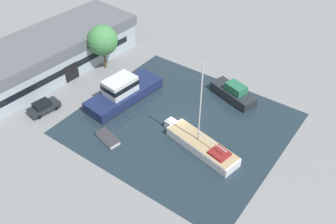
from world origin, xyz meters
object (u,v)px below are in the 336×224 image
(motor_cruiser, at_px, (123,92))
(small_dinghy, at_px, (108,138))
(parked_car, at_px, (43,107))
(sailboat_moored, at_px, (201,145))
(quay_tree_near_building, at_px, (102,40))
(warehouse_building, at_px, (50,53))
(cabin_boat, at_px, (234,93))

(motor_cruiser, distance_m, small_dinghy, 8.48)
(parked_car, height_order, sailboat_moored, sailboat_moored)
(quay_tree_near_building, distance_m, sailboat_moored, 23.27)
(parked_car, distance_m, sailboat_moored, 22.04)
(motor_cruiser, bearing_deg, warehouse_building, 8.18)
(sailboat_moored, bearing_deg, quay_tree_near_building, 84.57)
(warehouse_building, bearing_deg, sailboat_moored, -88.83)
(warehouse_building, xyz_separation_m, parked_car, (-7.91, -7.45, -1.93))
(motor_cruiser, xyz_separation_m, small_dinghy, (-7.43, -3.95, -1.00))
(quay_tree_near_building, relative_size, sailboat_moored, 0.60)
(motor_cruiser, distance_m, cabin_boat, 15.60)
(warehouse_building, xyz_separation_m, motor_cruiser, (0.51, -14.32, -1.46))
(small_dinghy, bearing_deg, sailboat_moored, 131.54)
(warehouse_building, height_order, motor_cruiser, warehouse_building)
(parked_car, distance_m, small_dinghy, 10.88)
(quay_tree_near_building, xyz_separation_m, small_dinghy, (-12.00, -11.68, -4.54))
(parked_car, bearing_deg, sailboat_moored, 26.13)
(parked_car, height_order, small_dinghy, parked_car)
(parked_car, xyz_separation_m, cabin_boat, (17.78, -19.34, 0.09))
(warehouse_building, xyz_separation_m, sailboat_moored, (-1.50, -28.53, -2.04))
(sailboat_moored, relative_size, cabin_boat, 1.60)
(sailboat_moored, bearing_deg, parked_car, 118.17)
(warehouse_building, distance_m, parked_car, 11.03)
(warehouse_building, xyz_separation_m, cabin_boat, (9.87, -26.79, -1.84))
(parked_car, bearing_deg, small_dinghy, 14.41)
(parked_car, relative_size, motor_cruiser, 0.37)
(quay_tree_near_building, relative_size, motor_cruiser, 0.59)
(small_dinghy, bearing_deg, motor_cruiser, -138.36)
(sailboat_moored, xyz_separation_m, cabin_boat, (11.37, 1.74, 0.20))
(sailboat_moored, distance_m, cabin_boat, 11.51)
(small_dinghy, bearing_deg, cabin_boat, 166.78)
(warehouse_building, bearing_deg, quay_tree_near_building, -48.22)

